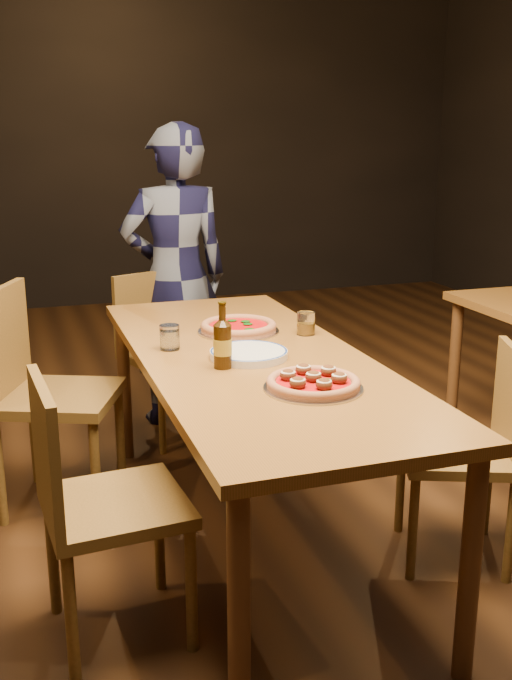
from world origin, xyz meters
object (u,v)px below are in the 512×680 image
object	(u,v)px
chair_main_sw	(59,395)
chair_end	(170,354)
beer_bottle	(223,345)
pizza_margherita	(239,327)
plate_stack	(249,354)
amber_glass	(306,323)
pizza_meatball	(313,382)
table_main	(252,374)
diner	(176,277)
chair_main_e	(456,451)
water_glass	(170,337)
chair_main_nw	(116,503)

from	to	relation	value
chair_main_sw	chair_end	world-z (taller)	chair_main_sw
chair_end	beer_bottle	world-z (taller)	beer_bottle
pizza_margherita	plate_stack	world-z (taller)	pizza_margherita
beer_bottle	amber_glass	world-z (taller)	beer_bottle
pizza_meatball	amber_glass	size ratio (longest dim) A/B	3.48
pizza_margherita	table_main	bearing A→B (deg)	-98.83
plate_stack	diner	size ratio (longest dim) A/B	0.18
chair_main_e	amber_glass	xyz separation A→B (m)	(-0.37, 0.56, 0.37)
chair_main_e	chair_end	xyz separation A→B (m)	(-0.74, 1.49, 0.02)
pizza_meatball	water_glass	size ratio (longest dim) A/B	3.41
chair_end	pizza_meatball	bearing A→B (deg)	-106.86
beer_bottle	amber_glass	bearing A→B (deg)	36.78
table_main	amber_glass	world-z (taller)	amber_glass
table_main	chair_main_e	distance (m)	0.80
diner	water_glass	bearing A→B (deg)	74.61
diner	chair_main_nw	bearing A→B (deg)	69.78
chair_end	pizza_meatball	size ratio (longest dim) A/B	2.76
pizza_meatball	diner	bearing A→B (deg)	91.58
pizza_margherita	plate_stack	xyz separation A→B (m)	(-0.07, -0.37, -0.01)
chair_main_nw	pizza_meatball	size ratio (longest dim) A/B	2.80
water_glass	pizza_meatball	bearing A→B (deg)	-60.51
chair_main_sw	pizza_meatball	bearing A→B (deg)	-119.84
pizza_margherita	chair_main_sw	bearing A→B (deg)	165.08
chair_end	diner	distance (m)	0.43
chair_main_nw	chair_main_sw	bearing A→B (deg)	1.40
pizza_margherita	beer_bottle	world-z (taller)	beer_bottle
pizza_meatball	plate_stack	world-z (taller)	pizza_meatball
chair_main_e	pizza_meatball	distance (m)	0.70
chair_end	pizza_meatball	distance (m)	1.61
table_main	chair_end	distance (m)	1.17
water_glass	diner	size ratio (longest dim) A/B	0.06
pizza_margherita	amber_glass	xyz separation A→B (m)	(0.25, -0.12, 0.02)
pizza_meatball	table_main	bearing A→B (deg)	99.08
diner	chair_main_e	bearing A→B (deg)	108.85
chair_main_sw	chair_main_e	distance (m)	1.60
table_main	pizza_meatball	world-z (taller)	pizza_meatball
chair_main_e	diner	distance (m)	1.87
chair_main_nw	chair_main_e	world-z (taller)	chair_main_nw
pizza_meatball	diner	size ratio (longest dim) A/B	0.20
chair_main_sw	chair_main_nw	bearing A→B (deg)	-151.66
table_main	amber_glass	bearing A→B (deg)	35.51
pizza_meatball	beer_bottle	bearing A→B (deg)	124.55
chair_main_e	table_main	bearing A→B (deg)	-96.05
beer_bottle	diner	bearing A→B (deg)	83.77
table_main	pizza_margherita	size ratio (longest dim) A/B	6.00
beer_bottle	plate_stack	bearing A→B (deg)	35.68
table_main	chair_main_sw	bearing A→B (deg)	141.70
table_main	beer_bottle	size ratio (longest dim) A/B	8.76
plate_stack	pizza_meatball	bearing A→B (deg)	-77.37
amber_glass	diner	world-z (taller)	diner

